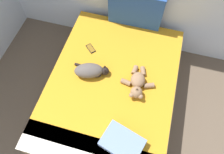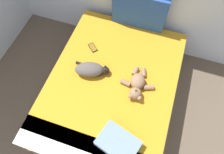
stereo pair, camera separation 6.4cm
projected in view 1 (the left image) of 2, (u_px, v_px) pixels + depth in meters
name	position (u px, v px, depth m)	size (l,w,h in m)	color
bed	(112.00, 90.00, 2.70)	(1.54, 2.03, 0.53)	#9E7A56
patterned_cushion	(135.00, 10.00, 2.68)	(0.71, 0.10, 0.50)	#264C99
cat	(90.00, 71.00, 2.45)	(0.44, 0.29, 0.15)	#59514C
teddy_bear	(137.00, 84.00, 2.38)	(0.40, 0.45, 0.15)	#937051
cell_phone	(91.00, 48.00, 2.69)	(0.16, 0.15, 0.01)	black
throw_pillow	(122.00, 143.00, 2.07)	(0.40, 0.28, 0.11)	#728CB7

